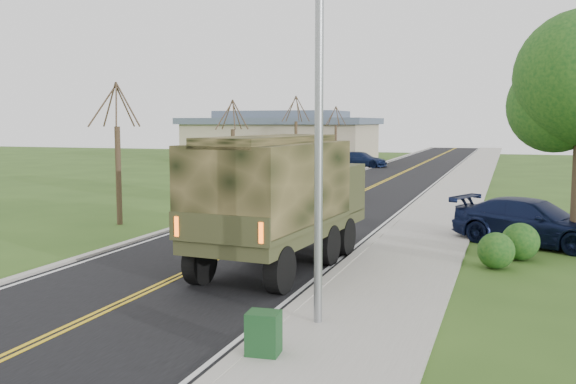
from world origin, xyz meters
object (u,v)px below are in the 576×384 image
at_px(sedan_silver, 307,183).
at_px(pickup_navy, 533,222).
at_px(suv_champagne, 325,186).
at_px(utility_box_near, 264,333).
at_px(military_truck, 280,193).

relative_size(sedan_silver, pickup_navy, 0.69).
xyz_separation_m(suv_champagne, utility_box_near, (5.94, -25.08, -0.17)).
bearing_deg(military_truck, suv_champagne, 105.97).
bearing_deg(utility_box_near, sedan_silver, 100.67).
height_order(sedan_silver, pickup_navy, pickup_navy).
height_order(military_truck, utility_box_near, military_truck).
distance_m(sedan_silver, pickup_navy, 18.41).
height_order(pickup_navy, utility_box_near, pickup_navy).
bearing_deg(pickup_navy, suv_champagne, 67.29).
bearing_deg(sedan_silver, military_truck, -80.43).
bearing_deg(pickup_navy, utility_box_near, -176.74).
bearing_deg(sedan_silver, suv_champagne, -53.64).
distance_m(military_truck, utility_box_near, 7.74).
height_order(suv_champagne, sedan_silver, suv_champagne).
bearing_deg(utility_box_near, military_truck, 102.32).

